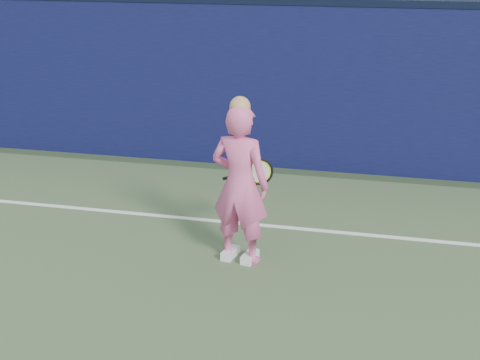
# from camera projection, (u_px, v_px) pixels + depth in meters

# --- Properties ---
(backstop_wall) EXTENTS (24.00, 0.40, 2.50)m
(backstop_wall) POSITION_uv_depth(u_px,v_px,m) (283.00, 87.00, 10.31)
(backstop_wall) COLOR #0C0E37
(backstop_wall) RESTS_ON ground
(wall_cap) EXTENTS (24.00, 0.42, 0.10)m
(wall_cap) POSITION_uv_depth(u_px,v_px,m) (285.00, 1.00, 9.87)
(wall_cap) COLOR black
(wall_cap) RESTS_ON backstop_wall
(player) EXTENTS (0.72, 0.54, 1.87)m
(player) POSITION_uv_depth(u_px,v_px,m) (240.00, 184.00, 7.22)
(player) COLOR #EC5B9B
(player) RESTS_ON ground
(racket) EXTENTS (0.60, 0.15, 0.32)m
(racket) POSITION_uv_depth(u_px,v_px,m) (257.00, 172.00, 7.63)
(racket) COLOR black
(racket) RESTS_ON ground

